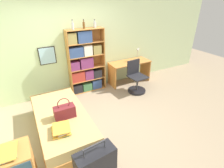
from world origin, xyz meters
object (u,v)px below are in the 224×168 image
at_px(bottle_brown, 84,25).
at_px(desk_chair, 136,82).
at_px(bottle_green, 73,26).
at_px(book_stack_on_bed, 61,129).
at_px(bookcase, 85,64).
at_px(bed, 62,123).
at_px(magazine_pile_on_dresser, 5,153).
at_px(bottle_clear, 95,24).
at_px(desk, 129,68).
at_px(handbag, 65,112).
at_px(desk_lamp, 138,51).

bearing_deg(bottle_brown, desk_chair, -29.83).
distance_m(bottle_green, bottle_brown, 0.29).
height_order(book_stack_on_bed, bookcase, bookcase).
xyz_separation_m(bed, magazine_pile_on_dresser, (-0.89, -0.90, 0.51)).
xyz_separation_m(book_stack_on_bed, desk_chair, (2.46, 1.27, -0.24)).
distance_m(bookcase, bottle_clear, 1.08).
bearing_deg(bed, bookcase, 53.98).
distance_m(bottle_green, desk_chair, 2.31).
height_order(bed, bottle_clear, bottle_clear).
bearing_deg(desk, handbag, -148.37).
bearing_deg(handbag, bottle_clear, 50.22).
height_order(book_stack_on_bed, magazine_pile_on_dresser, magazine_pile_on_dresser).
xyz_separation_m(magazine_pile_on_dresser, bottle_clear, (2.32, 2.39, 1.12)).
relative_size(magazine_pile_on_dresser, bookcase, 0.20).
xyz_separation_m(bed, bookcase, (1.07, 1.47, 0.61)).
relative_size(bottle_brown, desk_lamp, 0.53).
distance_m(magazine_pile_on_dresser, bottle_clear, 3.52).
distance_m(bed, bottle_clear, 2.64).
relative_size(bottle_green, desk, 0.19).
height_order(desk, desk_chair, desk_chair).
bearing_deg(handbag, book_stack_on_bed, -114.16).
bearing_deg(desk_chair, handbag, -158.40).
bearing_deg(handbag, desk_lamp, 28.69).
bearing_deg(bottle_brown, bottle_clear, 7.27).
distance_m(bottle_green, desk, 2.17).
distance_m(bottle_brown, desk_lamp, 1.88).
relative_size(desk, desk_lamp, 2.95).
distance_m(book_stack_on_bed, bottle_brown, 2.69).
bearing_deg(desk_lamp, bottle_brown, 175.63).
bearing_deg(book_stack_on_bed, bed, 78.07).
relative_size(bottle_clear, desk, 0.16).
bearing_deg(desk_lamp, bottle_green, 176.85).
xyz_separation_m(handbag, bottle_brown, (1.06, 1.62, 1.27)).
bearing_deg(desk_chair, bottle_brown, 150.17).
distance_m(bookcase, desk_lamp, 1.72).
height_order(bed, desk_chair, desk_chair).
bearing_deg(desk, bottle_green, 176.79).
relative_size(magazine_pile_on_dresser, bottle_clear, 1.73).
height_order(handbag, magazine_pile_on_dresser, handbag).
xyz_separation_m(book_stack_on_bed, bookcase, (1.18, 1.99, 0.32)).
distance_m(handbag, desk, 2.87).
relative_size(bookcase, desk, 1.37).
xyz_separation_m(desk, desk_lamp, (0.28, -0.01, 0.50)).
bearing_deg(book_stack_on_bed, bottle_brown, 58.22).
relative_size(bookcase, bottle_green, 7.35).
relative_size(handbag, bookcase, 0.23).
distance_m(book_stack_on_bed, desk_lamp, 3.46).
bearing_deg(bottle_green, bottle_brown, 3.83).
bearing_deg(desk_lamp, bottle_clear, 172.89).
bearing_deg(bed, handbag, -72.97).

